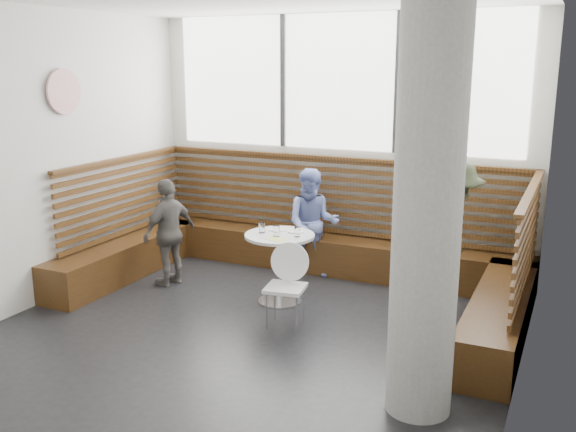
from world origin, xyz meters
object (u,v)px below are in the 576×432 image
at_px(adult_man, 450,241).
at_px(child_left, 169,232).
at_px(concrete_column, 428,207).
at_px(cafe_table, 280,254).
at_px(cafe_chair, 288,279).
at_px(child_back, 313,224).

xyz_separation_m(adult_man, child_left, (-3.23, -0.32, -0.19)).
xyz_separation_m(concrete_column, adult_man, (-0.17, 1.91, -0.76)).
relative_size(cafe_table, adult_man, 0.47).
height_order(cafe_table, cafe_chair, cafe_chair).
xyz_separation_m(child_back, child_left, (-1.44, -0.97, -0.04)).
bearing_deg(cafe_table, adult_man, 10.44).
relative_size(concrete_column, cafe_table, 4.05).
bearing_deg(cafe_chair, child_back, 94.74).
height_order(adult_man, child_left, adult_man).
bearing_deg(child_left, cafe_chair, 86.88).
bearing_deg(concrete_column, child_left, 154.96).
xyz_separation_m(cafe_chair, child_back, (-0.36, 1.49, 0.19)).
relative_size(cafe_chair, adult_man, 0.50).
height_order(cafe_table, adult_man, adult_man).
bearing_deg(cafe_table, child_back, 91.01).
distance_m(cafe_chair, adult_man, 1.70).
xyz_separation_m(cafe_chair, child_left, (-1.80, 0.52, 0.16)).
xyz_separation_m(concrete_column, child_left, (-3.40, 1.59, -0.95)).
relative_size(concrete_column, cafe_chair, 3.82).
relative_size(cafe_chair, child_back, 0.61).
bearing_deg(child_back, adult_man, -39.10).
distance_m(concrete_column, child_back, 3.36).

